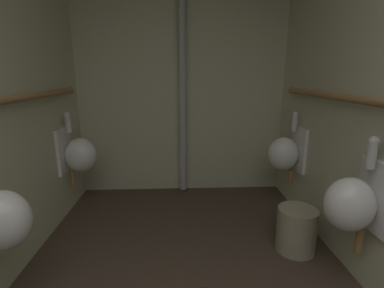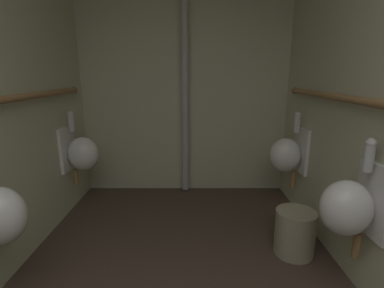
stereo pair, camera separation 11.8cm
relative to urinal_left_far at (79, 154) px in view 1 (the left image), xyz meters
name	(u,v)px [view 1 (the left image)]	position (x,y,z in m)	size (l,w,h in m)	color
wall_back	(181,77)	(1.02, 0.57, 0.72)	(2.45, 0.06, 2.66)	beige
urinal_left_far	(79,154)	(0.00, 0.00, 0.00)	(0.32, 0.30, 0.76)	white
urinal_right_mid	(353,203)	(2.04, -1.17, 0.00)	(0.32, 0.30, 0.76)	white
urinal_right_far	(285,153)	(2.04, -0.05, 0.00)	(0.32, 0.30, 0.76)	white
standpipe_back_wall	(182,77)	(1.03, 0.46, 0.72)	(0.08, 0.08, 2.61)	#B2B2B2
waste_bin	(296,230)	(1.90, -0.75, -0.43)	(0.30, 0.30, 0.35)	#9E937A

